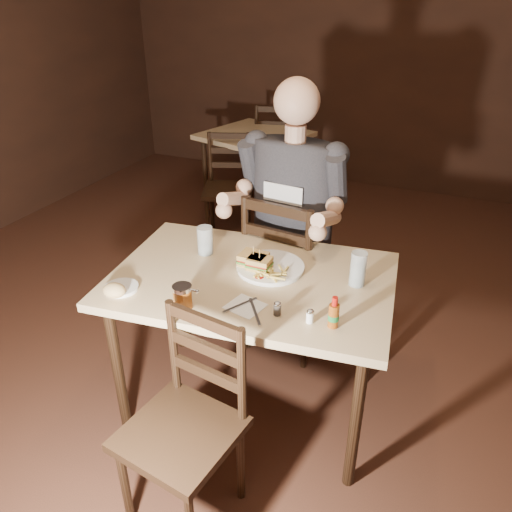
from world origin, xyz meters
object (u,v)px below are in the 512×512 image
at_px(bg_chair_near, 228,190).
at_px(glass_right, 358,269).
at_px(side_plate, 121,289).
at_px(bg_chair_far, 277,150).
at_px(chair_near, 180,433).
at_px(dinner_plate, 270,268).
at_px(diner, 290,185).
at_px(hot_sauce, 334,312).
at_px(syrup_dispenser, 183,297).
at_px(glass_left, 205,240).
at_px(bg_table, 255,143).
at_px(main_table, 252,291).
at_px(chair_far, 291,271).

distance_m(bg_chair_near, glass_right, 2.17).
bearing_deg(side_plate, bg_chair_far, 99.11).
relative_size(chair_near, dinner_plate, 2.87).
xyz_separation_m(diner, hot_sauce, (0.45, -0.74, -0.19)).
relative_size(bg_chair_far, syrup_dispenser, 9.05).
relative_size(diner, glass_left, 7.53).
bearing_deg(hot_sauce, bg_chair_far, 115.03).
relative_size(hot_sauce, side_plate, 0.93).
xyz_separation_m(bg_chair_far, bg_chair_near, (0.00, -1.10, -0.04)).
bearing_deg(syrup_dispenser, diner, 73.88).
xyz_separation_m(bg_table, side_plate, (0.50, -2.58, 0.09)).
bearing_deg(bg_chair_far, glass_left, 88.67).
xyz_separation_m(bg_chair_near, glass_right, (1.42, -1.58, 0.42)).
distance_m(main_table, syrup_dispenser, 0.39).
distance_m(dinner_plate, side_plate, 0.67).
bearing_deg(diner, chair_far, 90.00).
xyz_separation_m(chair_near, glass_right, (0.46, 0.78, 0.41)).
bearing_deg(hot_sauce, chair_near, -135.46).
bearing_deg(diner, glass_right, -34.99).
relative_size(main_table, chair_far, 1.38).
relative_size(dinner_plate, hot_sauce, 2.28).
bearing_deg(dinner_plate, chair_near, -94.78).
height_order(glass_right, syrup_dispenser, glass_right).
distance_m(bg_chair_far, diner, 2.54).
bearing_deg(syrup_dispenser, bg_table, 100.68).
relative_size(chair_far, bg_chair_far, 1.04).
height_order(dinner_plate, hot_sauce, hot_sauce).
distance_m(bg_table, glass_right, 2.57).
bearing_deg(glass_right, diner, 139.23).
bearing_deg(side_plate, bg_chair_near, 103.89).
bearing_deg(dinner_plate, hot_sauce, -38.45).
xyz_separation_m(bg_chair_near, syrup_dispenser, (0.82, -2.04, 0.39)).
xyz_separation_m(chair_near, bg_chair_far, (-0.96, 3.46, 0.03)).
relative_size(bg_chair_near, diner, 0.83).
xyz_separation_m(diner, dinner_plate, (0.07, -0.43, -0.25)).
distance_m(chair_near, glass_right, 0.99).
bearing_deg(hot_sauce, glass_left, 155.82).
relative_size(bg_table, hot_sauce, 7.41).
relative_size(glass_right, side_plate, 1.10).
height_order(chair_near, side_plate, chair_near).
bearing_deg(chair_near, bg_table, 116.68).
bearing_deg(bg_chair_near, glass_left, -88.05).
relative_size(chair_far, diner, 0.94).
bearing_deg(side_plate, syrup_dispenser, -1.80).
xyz_separation_m(bg_table, glass_right, (1.42, -2.13, 0.17)).
height_order(bg_chair_far, dinner_plate, bg_chair_far).
height_order(bg_chair_far, side_plate, bg_chair_far).
bearing_deg(glass_left, hot_sauce, -24.18).
xyz_separation_m(main_table, bg_chair_far, (-0.97, 2.80, -0.22)).
relative_size(glass_left, side_plate, 0.97).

